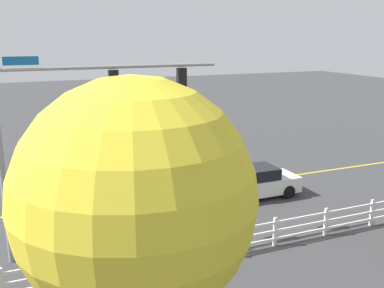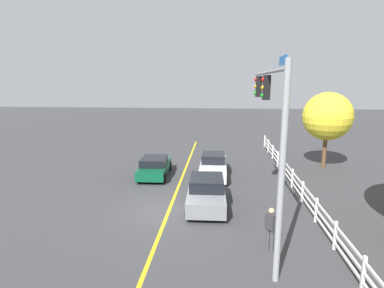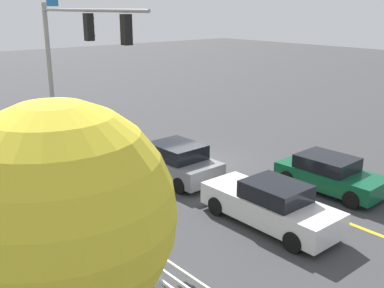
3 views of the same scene
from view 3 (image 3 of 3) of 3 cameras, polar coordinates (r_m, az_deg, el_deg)
name	(u,v)px [view 3 (image 3 of 3)]	position (r m, az deg, el deg)	size (l,w,h in m)	color
ground_plane	(196,164)	(20.46, 0.52, -2.51)	(120.00, 120.00, 0.00)	#38383A
lane_center_stripe	(264,190)	(17.83, 9.00, -5.74)	(28.00, 0.16, 0.01)	gold
signal_assembly	(74,53)	(19.09, -14.61, 10.99)	(7.90, 0.38, 7.09)	gray
car_0	(175,161)	(18.54, -2.18, -2.21)	(4.16, 2.06, 1.53)	slate
car_1	(270,205)	(14.90, 9.81, -7.53)	(4.74, 1.82, 1.51)	silver
car_2	(330,174)	(18.13, 16.91, -3.64)	(4.09, 1.98, 1.35)	#0C4C2D
pedestrian	(72,147)	(20.41, -14.83, -0.41)	(0.48, 0.45, 1.69)	#3F3F42
white_rail_fence	(90,219)	(14.35, -12.75, -9.18)	(26.10, 0.10, 1.15)	white
tree_1	(61,216)	(7.04, -16.19, -8.68)	(3.47, 3.47, 5.60)	brown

